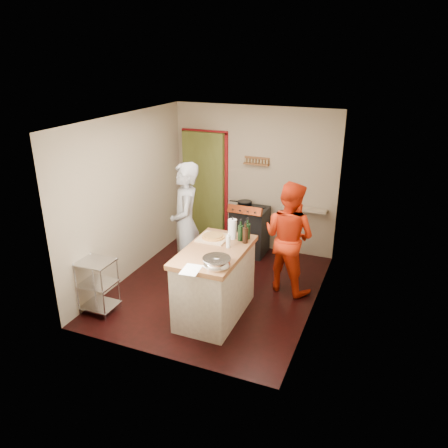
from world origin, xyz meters
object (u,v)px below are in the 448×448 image
at_px(stove, 250,230).
at_px(island, 215,281).
at_px(wire_shelving, 97,284).
at_px(person_red, 289,237).
at_px(person_stripe, 186,225).

distance_m(stove, island, 2.09).
distance_m(wire_shelving, island, 1.64).
relative_size(island, person_red, 0.85).
distance_m(stove, person_stripe, 1.56).
bearing_deg(wire_shelving, person_stripe, 59.48).
bearing_deg(island, stove, 96.04).
xyz_separation_m(island, person_stripe, (-0.80, 0.72, 0.44)).
relative_size(person_stripe, person_red, 1.13).
bearing_deg(person_red, person_stripe, 32.31).
relative_size(stove, person_red, 0.58).
height_order(stove, person_stripe, person_stripe).
xyz_separation_m(person_stripe, person_red, (1.53, 0.38, -0.11)).
bearing_deg(person_red, stove, -27.29).
relative_size(wire_shelving, person_stripe, 0.41).
relative_size(island, person_stripe, 0.76).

